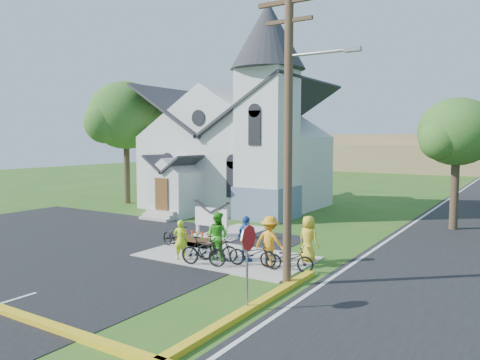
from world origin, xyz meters
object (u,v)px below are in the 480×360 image
Objects in this scene: church_sign at (211,217)px; cyclist_4 at (308,239)px; cyclist_1 at (217,236)px; stop_sign at (248,249)px; bike_1 at (217,249)px; cyclist_2 at (246,239)px; bike_2 at (252,253)px; utility_pole at (290,122)px; cyclist_3 at (270,241)px; bike_3 at (203,251)px; bike_0 at (175,237)px; cyclist_0 at (181,240)px; bike_4 at (289,258)px.

church_sign is 6.13m from cyclist_4.
church_sign is 1.14× the size of cyclist_1.
bike_1 is (-3.75, 3.81, -1.23)m from stop_sign.
bike_2 is at bearing 164.58° from cyclist_2.
utility_pole is 6.19m from bike_1.
cyclist_4 is at bearing -121.13° from cyclist_3.
bike_3 is at bearing 54.40° from cyclist_4.
church_sign is 2.73m from bike_0.
cyclist_4 reaches higher than cyclist_0.
stop_sign reaches higher than cyclist_3.
cyclist_4 is (2.07, 1.31, 0.01)m from cyclist_2.
utility_pole is at bearing 151.94° from cyclist_0.
cyclist_1 is at bearing 73.33° from bike_2.
church_sign is at bearing 49.03° from bike_4.
bike_0 is at bearing 47.08° from bike_3.
cyclist_4 is (3.01, 1.94, 0.40)m from bike_1.
church_sign is 1.17× the size of bike_2.
church_sign is 4.63m from bike_1.
cyclist_1 reaches higher than bike_3.
bike_4 is (3.01, 0.27, -0.03)m from bike_1.
bike_0 is 0.98× the size of cyclist_1.
utility_pole is 4.52m from stop_sign.
bike_0 is 5.07m from cyclist_3.
utility_pole is 5.53× the size of cyclist_4.
utility_pole is 5.17× the size of cyclist_1.
cyclist_1 is (2.78, -0.69, 0.47)m from bike_0.
bike_0 is 6.04m from cyclist_4.
cyclist_1 is at bearing 6.19° from cyclist_3.
utility_pole is at bearing 172.37° from cyclist_2.
cyclist_4 is at bearing -152.00° from cyclist_1.
bike_4 is at bearing -82.66° from bike_3.
cyclist_2 is 1.80m from bike_3.
bike_4 is (0.90, -0.18, -0.49)m from cyclist_3.
cyclist_1 reaches higher than cyclist_0.
cyclist_3 reaches higher than bike_3.
cyclist_2 is 0.97× the size of bike_3.
cyclist_4 is (0.90, 1.49, -0.06)m from cyclist_3.
utility_pole is at bearing -122.84° from bike_1.
bike_0 is 5.97m from bike_4.
church_sign is at bearing 131.88° from stop_sign.
cyclist_0 is at bearing 89.19° from bike_4.
cyclist_1 is at bearing 134.05° from stop_sign.
bike_3 is at bearing 147.60° from cyclist_0.
cyclist_2 reaches higher than cyclist_0.
bike_2 is (1.68, -0.08, -0.47)m from cyclist_1.
stop_sign is 1.55× the size of cyclist_0.
cyclist_2 is 1.18m from cyclist_3.
cyclist_1 is 1.03× the size of bike_2.
cyclist_3 is (2.11, 0.45, 0.46)m from bike_1.
cyclist_4 is at bearing -53.22° from bike_2.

